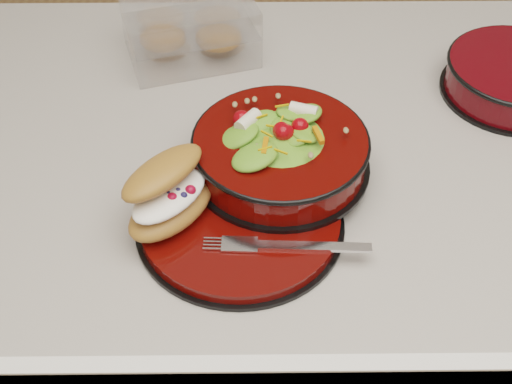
{
  "coord_description": "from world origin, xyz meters",
  "views": [
    {
      "loc": [
        -0.15,
        -0.76,
        1.55
      ],
      "look_at": [
        -0.15,
        -0.15,
        0.94
      ],
      "focal_mm": 50.0,
      "sensor_mm": 36.0,
      "label": 1
    }
  ],
  "objects_px": {
    "salad_bowl": "(280,147)",
    "croissant": "(170,194)",
    "dinner_plate": "(241,221)",
    "fork": "(291,246)",
    "pastry_box": "(190,29)",
    "island_counter": "(335,322)"
  },
  "relations": [
    {
      "from": "dinner_plate",
      "to": "pastry_box",
      "type": "relative_size",
      "value": 1.14
    },
    {
      "from": "island_counter",
      "to": "pastry_box",
      "type": "xyz_separation_m",
      "value": [
        -0.25,
        0.21,
        0.49
      ]
    },
    {
      "from": "salad_bowl",
      "to": "fork",
      "type": "xyz_separation_m",
      "value": [
        0.01,
        -0.14,
        -0.03
      ]
    },
    {
      "from": "dinner_plate",
      "to": "fork",
      "type": "bearing_deg",
      "value": -40.57
    },
    {
      "from": "salad_bowl",
      "to": "croissant",
      "type": "bearing_deg",
      "value": -148.15
    },
    {
      "from": "salad_bowl",
      "to": "pastry_box",
      "type": "xyz_separation_m",
      "value": [
        -0.13,
        0.29,
        -0.01
      ]
    },
    {
      "from": "salad_bowl",
      "to": "fork",
      "type": "bearing_deg",
      "value": -86.52
    },
    {
      "from": "island_counter",
      "to": "salad_bowl",
      "type": "bearing_deg",
      "value": -145.67
    },
    {
      "from": "salad_bowl",
      "to": "croissant",
      "type": "xyz_separation_m",
      "value": [
        -0.13,
        -0.08,
        0.0
      ]
    },
    {
      "from": "dinner_plate",
      "to": "fork",
      "type": "height_order",
      "value": "fork"
    },
    {
      "from": "fork",
      "to": "dinner_plate",
      "type": "bearing_deg",
      "value": 51.97
    },
    {
      "from": "dinner_plate",
      "to": "croissant",
      "type": "relative_size",
      "value": 1.67
    },
    {
      "from": "croissant",
      "to": "fork",
      "type": "bearing_deg",
      "value": -71.03
    },
    {
      "from": "island_counter",
      "to": "croissant",
      "type": "bearing_deg",
      "value": -146.97
    },
    {
      "from": "dinner_plate",
      "to": "pastry_box",
      "type": "height_order",
      "value": "pastry_box"
    },
    {
      "from": "island_counter",
      "to": "fork",
      "type": "height_order",
      "value": "fork"
    },
    {
      "from": "salad_bowl",
      "to": "pastry_box",
      "type": "bearing_deg",
      "value": 114.33
    },
    {
      "from": "salad_bowl",
      "to": "pastry_box",
      "type": "relative_size",
      "value": 1.03
    },
    {
      "from": "island_counter",
      "to": "pastry_box",
      "type": "distance_m",
      "value": 0.59
    },
    {
      "from": "fork",
      "to": "croissant",
      "type": "bearing_deg",
      "value": 71.89
    },
    {
      "from": "island_counter",
      "to": "dinner_plate",
      "type": "distance_m",
      "value": 0.51
    },
    {
      "from": "salad_bowl",
      "to": "croissant",
      "type": "distance_m",
      "value": 0.16
    }
  ]
}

